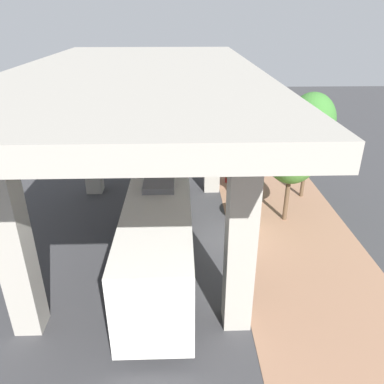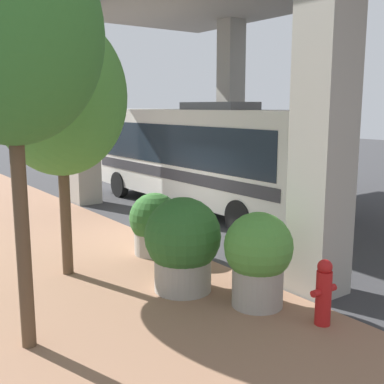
# 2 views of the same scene
# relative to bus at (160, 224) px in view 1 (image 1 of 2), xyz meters

# --- Properties ---
(ground_plane) EXTENTS (80.00, 80.00, 0.00)m
(ground_plane) POSITION_rel_bus_xyz_m (-3.22, -2.03, -1.99)
(ground_plane) COLOR #38383A
(ground_plane) RESTS_ON ground
(sidewalk_strip) EXTENTS (6.00, 40.00, 0.02)m
(sidewalk_strip) POSITION_rel_bus_xyz_m (-6.22, -2.03, -1.98)
(sidewalk_strip) COLOR #936B51
(sidewalk_strip) RESTS_ON ground
(overpass) EXTENTS (9.40, 18.79, 7.83)m
(overpass) POSITION_rel_bus_xyz_m (0.78, -2.03, 4.83)
(overpass) COLOR #9E998E
(overpass) RESTS_ON ground
(bus) EXTENTS (2.56, 10.54, 3.67)m
(bus) POSITION_rel_bus_xyz_m (0.00, 0.00, 0.00)
(bus) COLOR silver
(bus) RESTS_ON ground
(fire_hydrant) EXTENTS (0.53, 0.26, 1.13)m
(fire_hydrant) POSITION_rel_bus_xyz_m (-3.81, -8.44, -1.42)
(fire_hydrant) COLOR #B21919
(fire_hydrant) RESTS_ON ground
(planter_front) EXTENTS (1.22, 1.22, 1.72)m
(planter_front) POSITION_rel_bus_xyz_m (-4.14, -7.25, -1.07)
(planter_front) COLOR #9E998E
(planter_front) RESTS_ON ground
(planter_middle) EXTENTS (1.23, 1.23, 1.51)m
(planter_middle) POSITION_rel_bus_xyz_m (-3.98, -3.54, -1.24)
(planter_middle) COLOR #9E998E
(planter_middle) RESTS_ON ground
(planter_back) EXTENTS (1.47, 1.47, 1.85)m
(planter_back) POSITION_rel_bus_xyz_m (-4.79, -5.86, -1.04)
(planter_back) COLOR #9E998E
(planter_back) RESTS_ON ground
(street_tree_near) EXTENTS (2.51, 2.51, 6.02)m
(street_tree_near) POSITION_rel_bus_xyz_m (-7.92, -6.32, 2.50)
(street_tree_near) COLOR brown
(street_tree_near) RESTS_ON ground
(street_tree_far) EXTENTS (2.69, 2.69, 5.37)m
(street_tree_far) POSITION_rel_bus_xyz_m (-6.23, -3.64, 1.75)
(street_tree_far) COLOR brown
(street_tree_far) RESTS_ON ground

